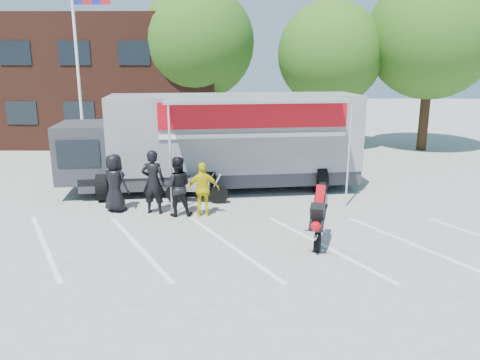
{
  "coord_description": "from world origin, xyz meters",
  "views": [
    {
      "loc": [
        0.57,
        -10.22,
        4.59
      ],
      "look_at": [
        0.44,
        2.73,
        1.3
      ],
      "focal_mm": 35.0,
      "sensor_mm": 36.0,
      "label": 1
    }
  ],
  "objects_px": {
    "tree_left": "(197,43)",
    "parked_motorcycle": "(197,203)",
    "transporter_truck": "(222,188)",
    "spectator_leather_a": "(115,183)",
    "stunt_bike_rider": "(320,242)",
    "spectator_leather_b": "(153,182)",
    "flagpole": "(82,50)",
    "tree_right": "(432,35)",
    "spectator_hivis": "(203,189)",
    "spectator_leather_c": "(177,186)",
    "tree_mid": "(330,54)"
  },
  "relations": [
    {
      "from": "spectator_leather_c",
      "to": "stunt_bike_rider",
      "type": "bearing_deg",
      "value": 144.73
    },
    {
      "from": "tree_right",
      "to": "stunt_bike_rider",
      "type": "distance_m",
      "value": 16.31
    },
    {
      "from": "tree_mid",
      "to": "parked_motorcycle",
      "type": "height_order",
      "value": "tree_mid"
    },
    {
      "from": "spectator_leather_c",
      "to": "flagpole",
      "type": "bearing_deg",
      "value": -60.89
    },
    {
      "from": "flagpole",
      "to": "transporter_truck",
      "type": "relative_size",
      "value": 0.74
    },
    {
      "from": "spectator_leather_a",
      "to": "spectator_hivis",
      "type": "bearing_deg",
      "value": -165.47
    },
    {
      "from": "tree_left",
      "to": "tree_right",
      "type": "xyz_separation_m",
      "value": [
        12.0,
        -1.5,
        0.31
      ]
    },
    {
      "from": "transporter_truck",
      "to": "spectator_leather_a",
      "type": "xyz_separation_m",
      "value": [
        -3.2,
        -2.73,
        0.91
      ]
    },
    {
      "from": "flagpole",
      "to": "stunt_bike_rider",
      "type": "xyz_separation_m",
      "value": [
        8.78,
        -8.76,
        -5.05
      ]
    },
    {
      "from": "spectator_leather_b",
      "to": "spectator_hivis",
      "type": "height_order",
      "value": "spectator_leather_b"
    },
    {
      "from": "stunt_bike_rider",
      "to": "spectator_hivis",
      "type": "height_order",
      "value": "spectator_hivis"
    },
    {
      "from": "parked_motorcycle",
      "to": "spectator_leather_b",
      "type": "xyz_separation_m",
      "value": [
        -1.22,
        -1.11,
        1.0
      ]
    },
    {
      "from": "flagpole",
      "to": "spectator_leather_b",
      "type": "height_order",
      "value": "flagpole"
    },
    {
      "from": "transporter_truck",
      "to": "stunt_bike_rider",
      "type": "relative_size",
      "value": 6.03
    },
    {
      "from": "transporter_truck",
      "to": "spectator_leather_c",
      "type": "bearing_deg",
      "value": -118.63
    },
    {
      "from": "tree_right",
      "to": "spectator_leather_a",
      "type": "height_order",
      "value": "tree_right"
    },
    {
      "from": "spectator_leather_b",
      "to": "tree_right",
      "type": "bearing_deg",
      "value": -131.31
    },
    {
      "from": "tree_left",
      "to": "transporter_truck",
      "type": "distance_m",
      "value": 11.09
    },
    {
      "from": "tree_left",
      "to": "stunt_bike_rider",
      "type": "distance_m",
      "value": 16.42
    },
    {
      "from": "transporter_truck",
      "to": "spectator_leather_c",
      "type": "xyz_separation_m",
      "value": [
        -1.19,
        -3.15,
        0.92
      ]
    },
    {
      "from": "parked_motorcycle",
      "to": "spectator_leather_a",
      "type": "xyz_separation_m",
      "value": [
        -2.46,
        -0.9,
        0.91
      ]
    },
    {
      "from": "parked_motorcycle",
      "to": "spectator_leather_c",
      "type": "distance_m",
      "value": 1.67
    },
    {
      "from": "tree_mid",
      "to": "spectator_leather_b",
      "type": "relative_size",
      "value": 3.84
    },
    {
      "from": "stunt_bike_rider",
      "to": "spectator_leather_a",
      "type": "distance_m",
      "value": 6.62
    },
    {
      "from": "flagpole",
      "to": "tree_left",
      "type": "height_order",
      "value": "tree_left"
    },
    {
      "from": "transporter_truck",
      "to": "spectator_hivis",
      "type": "bearing_deg",
      "value": -105.15
    },
    {
      "from": "tree_right",
      "to": "parked_motorcycle",
      "type": "distance_m",
      "value": 15.85
    },
    {
      "from": "parked_motorcycle",
      "to": "spectator_leather_c",
      "type": "relative_size",
      "value": 1.17
    },
    {
      "from": "tree_left",
      "to": "parked_motorcycle",
      "type": "xyz_separation_m",
      "value": [
        0.98,
        -11.26,
        -5.57
      ]
    },
    {
      "from": "spectator_leather_b",
      "to": "tree_left",
      "type": "bearing_deg",
      "value": -84.02
    },
    {
      "from": "spectator_hivis",
      "to": "tree_mid",
      "type": "bearing_deg",
      "value": -121.82
    },
    {
      "from": "flagpole",
      "to": "stunt_bike_rider",
      "type": "height_order",
      "value": "flagpole"
    },
    {
      "from": "spectator_leather_a",
      "to": "spectator_hivis",
      "type": "relative_size",
      "value": 1.1
    },
    {
      "from": "transporter_truck",
      "to": "spectator_leather_b",
      "type": "xyz_separation_m",
      "value": [
        -1.96,
        -2.93,
        1.0
      ]
    },
    {
      "from": "flagpole",
      "to": "tree_left",
      "type": "bearing_deg",
      "value": 54.72
    },
    {
      "from": "parked_motorcycle",
      "to": "spectator_leather_a",
      "type": "height_order",
      "value": "spectator_leather_a"
    },
    {
      "from": "flagpole",
      "to": "tree_right",
      "type": "relative_size",
      "value": 0.88
    },
    {
      "from": "stunt_bike_rider",
      "to": "spectator_leather_b",
      "type": "distance_m",
      "value": 5.44
    },
    {
      "from": "flagpole",
      "to": "transporter_truck",
      "type": "xyz_separation_m",
      "value": [
        5.96,
        -3.44,
        -5.05
      ]
    },
    {
      "from": "tree_left",
      "to": "tree_right",
      "type": "distance_m",
      "value": 12.1
    },
    {
      "from": "tree_right",
      "to": "tree_left",
      "type": "bearing_deg",
      "value": 172.87
    },
    {
      "from": "spectator_leather_a",
      "to": "flagpole",
      "type": "bearing_deg",
      "value": -42.29
    },
    {
      "from": "transporter_truck",
      "to": "tree_left",
      "type": "bearing_deg",
      "value": 92.41
    },
    {
      "from": "spectator_hivis",
      "to": "flagpole",
      "type": "bearing_deg",
      "value": -55.65
    },
    {
      "from": "flagpole",
      "to": "stunt_bike_rider",
      "type": "bearing_deg",
      "value": -44.92
    },
    {
      "from": "tree_mid",
      "to": "spectator_leather_a",
      "type": "bearing_deg",
      "value": -127.24
    },
    {
      "from": "flagpole",
      "to": "parked_motorcycle",
      "type": "height_order",
      "value": "flagpole"
    },
    {
      "from": "flagpole",
      "to": "parked_motorcycle",
      "type": "distance_m",
      "value": 8.97
    },
    {
      "from": "flagpole",
      "to": "spectator_hivis",
      "type": "height_order",
      "value": "flagpole"
    },
    {
      "from": "tree_left",
      "to": "spectator_leather_b",
      "type": "bearing_deg",
      "value": -91.11
    }
  ]
}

